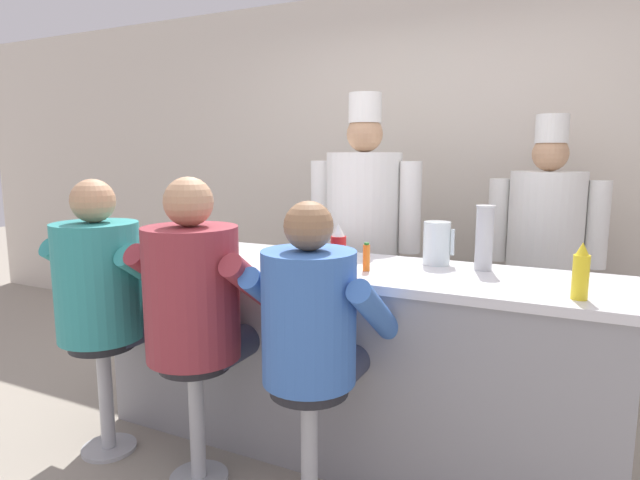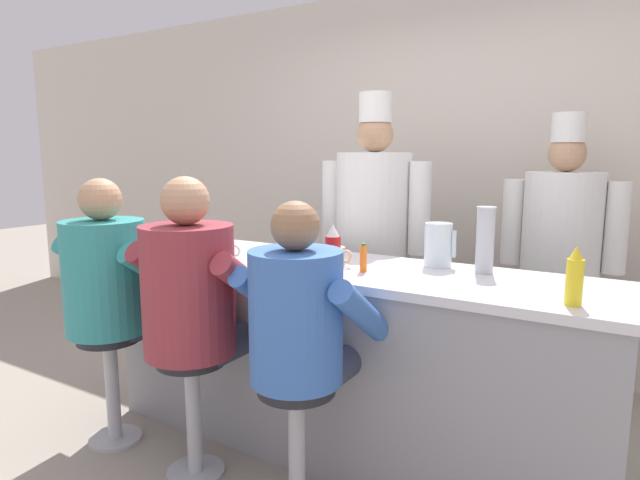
# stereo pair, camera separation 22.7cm
# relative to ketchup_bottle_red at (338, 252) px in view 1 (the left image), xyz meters

# --- Properties ---
(ground_plane) EXTENTS (20.00, 20.00, 0.00)m
(ground_plane) POSITION_rel_ketchup_bottle_red_xyz_m (-0.08, -0.10, -1.07)
(ground_plane) COLOR #9E9384
(wall_back) EXTENTS (10.00, 0.06, 2.70)m
(wall_back) POSITION_rel_ketchup_bottle_red_xyz_m (-0.08, 1.80, 0.28)
(wall_back) COLOR beige
(wall_back) RESTS_ON ground_plane
(diner_counter) EXTENTS (2.58, 0.69, 0.96)m
(diner_counter) POSITION_rel_ketchup_bottle_red_xyz_m (-0.08, 0.25, -0.59)
(diner_counter) COLOR gray
(diner_counter) RESTS_ON ground_plane
(ketchup_bottle_red) EXTENTS (0.07, 0.07, 0.24)m
(ketchup_bottle_red) POSITION_rel_ketchup_bottle_red_xyz_m (0.00, 0.00, 0.00)
(ketchup_bottle_red) COLOR red
(ketchup_bottle_red) RESTS_ON diner_counter
(mustard_bottle_yellow) EXTENTS (0.06, 0.06, 0.22)m
(mustard_bottle_yellow) POSITION_rel_ketchup_bottle_red_xyz_m (0.98, 0.04, -0.01)
(mustard_bottle_yellow) COLOR yellow
(mustard_bottle_yellow) RESTS_ON diner_counter
(hot_sauce_bottle_orange) EXTENTS (0.03, 0.03, 0.13)m
(hot_sauce_bottle_orange) POSITION_rel_ketchup_bottle_red_xyz_m (0.07, 0.16, -0.05)
(hot_sauce_bottle_orange) COLOR orange
(hot_sauce_bottle_orange) RESTS_ON diner_counter
(water_pitcher_clear) EXTENTS (0.15, 0.13, 0.21)m
(water_pitcher_clear) POSITION_rel_ketchup_bottle_red_xyz_m (0.33, 0.45, -0.00)
(water_pitcher_clear) COLOR silver
(water_pitcher_clear) RESTS_ON diner_counter
(breakfast_plate) EXTENTS (0.24, 0.24, 0.05)m
(breakfast_plate) POSITION_rel_ketchup_bottle_red_xyz_m (-0.39, 0.20, -0.10)
(breakfast_plate) COLOR white
(breakfast_plate) RESTS_ON diner_counter
(cereal_bowl) EXTENTS (0.15, 0.15, 0.05)m
(cereal_bowl) POSITION_rel_ketchup_bottle_red_xyz_m (-0.98, 0.28, -0.09)
(cereal_bowl) COLOR #4C7FB7
(cereal_bowl) RESTS_ON diner_counter
(coffee_mug_white) EXTENTS (0.12, 0.08, 0.09)m
(coffee_mug_white) POSITION_rel_ketchup_bottle_red_xyz_m (-0.66, 0.06, -0.06)
(coffee_mug_white) COLOR white
(coffee_mug_white) RESTS_ON diner_counter
(coffee_mug_tan) EXTENTS (0.14, 0.09, 0.09)m
(coffee_mug_tan) POSITION_rel_ketchup_bottle_red_xyz_m (-0.10, 0.21, -0.06)
(coffee_mug_tan) COLOR beige
(coffee_mug_tan) RESTS_ON diner_counter
(cup_stack_steel) EXTENTS (0.09, 0.09, 0.31)m
(cup_stack_steel) POSITION_rel_ketchup_bottle_red_xyz_m (0.56, 0.42, 0.04)
(cup_stack_steel) COLOR #B7BABF
(cup_stack_steel) RESTS_ON diner_counter
(diner_seated_teal) EXTENTS (0.62, 0.61, 1.39)m
(diner_seated_teal) POSITION_rel_ketchup_bottle_red_xyz_m (-1.13, -0.31, -0.22)
(diner_seated_teal) COLOR #B2B5BA
(diner_seated_teal) RESTS_ON ground_plane
(diner_seated_maroon) EXTENTS (0.63, 0.63, 1.41)m
(diner_seated_maroon) POSITION_rel_ketchup_bottle_red_xyz_m (-0.55, -0.30, -0.21)
(diner_seated_maroon) COLOR #B2B5BA
(diner_seated_maroon) RESTS_ON ground_plane
(diner_seated_blue) EXTENTS (0.57, 0.56, 1.33)m
(diner_seated_blue) POSITION_rel_ketchup_bottle_red_xyz_m (0.03, -0.31, -0.25)
(diner_seated_blue) COLOR #B2B5BA
(diner_seated_blue) RESTS_ON ground_plane
(cook_in_whites_near) EXTENTS (0.73, 0.47, 1.87)m
(cook_in_whites_near) POSITION_rel_ketchup_bottle_red_xyz_m (-0.27, 0.98, -0.04)
(cook_in_whites_near) COLOR #232328
(cook_in_whites_near) RESTS_ON ground_plane
(cook_in_whites_far) EXTENTS (0.68, 0.43, 1.73)m
(cook_in_whites_far) POSITION_rel_ketchup_bottle_red_xyz_m (0.77, 1.32, -0.12)
(cook_in_whites_far) COLOR #232328
(cook_in_whites_far) RESTS_ON ground_plane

